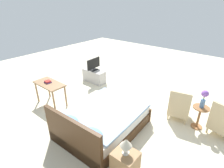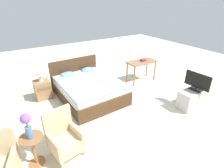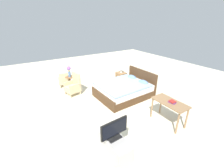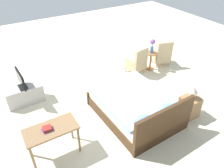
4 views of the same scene
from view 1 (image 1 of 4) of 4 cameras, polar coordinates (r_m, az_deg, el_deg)
name	(u,v)px [view 1 (image 1 of 4)]	position (r m, az deg, el deg)	size (l,w,h in m)	color
ground_plane	(122,112)	(5.31, 3.23, -9.20)	(16.00, 16.00, 0.00)	beige
bed	(102,121)	(4.48, -3.19, -12.05)	(1.69, 2.16, 0.96)	#472D19
armchair_by_window_left	(223,123)	(5.06, 32.51, -10.63)	(0.67, 0.67, 0.92)	#CCB284
armchair_by_window_right	(179,107)	(5.19, 21.09, -7.08)	(0.63, 0.63, 0.92)	#CCB284
side_table	(199,115)	(5.06, 26.64, -9.00)	(0.40, 0.40, 0.62)	#936038
flower_vase	(204,97)	(4.80, 27.87, -3.82)	(0.17, 0.17, 0.48)	#4C709E
nightstand	(125,164)	(3.59, 4.29, -24.64)	(0.44, 0.41, 0.56)	#997047
table_lamp	(126,144)	(3.22, 4.59, -19.04)	(0.22, 0.22, 0.33)	silver
tv_stand	(94,76)	(7.11, -5.84, 2.63)	(0.96, 0.40, 0.50)	#B7B2AD
tv_flatscreen	(94,64)	(6.93, -6.04, 6.42)	(0.22, 0.69, 0.48)	black
vanity_desk	(50,86)	(5.73, -19.69, -0.74)	(1.04, 0.52, 0.73)	#8E6B47
book_stack	(48,82)	(5.72, -20.23, 0.70)	(0.21, 0.17, 0.06)	#66387A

